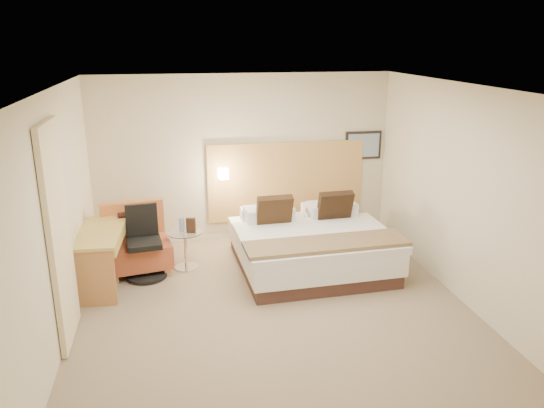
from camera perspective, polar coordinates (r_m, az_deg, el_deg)
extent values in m
cube|color=#7A6952|center=(6.76, 0.14, -11.10)|extent=(4.80, 5.00, 0.02)
cube|color=white|center=(5.96, 0.16, 12.55)|extent=(4.80, 5.00, 0.02)
cube|color=beige|center=(8.62, -3.07, 4.90)|extent=(4.80, 0.02, 2.70)
cube|color=beige|center=(3.97, 7.25, -10.76)|extent=(4.80, 0.02, 2.70)
cube|color=beige|center=(6.25, -22.11, -1.29)|extent=(0.02, 5.00, 2.70)
cube|color=beige|center=(7.07, 19.69, 1.09)|extent=(0.02, 5.00, 2.70)
cube|color=#BB8849|center=(8.79, 1.53, 2.49)|extent=(2.60, 0.04, 1.30)
cube|color=black|center=(9.05, 9.78, 6.25)|extent=(0.62, 0.03, 0.47)
cube|color=#778EA3|center=(9.03, 9.83, 6.22)|extent=(0.54, 0.01, 0.39)
cylinder|color=silver|center=(8.54, -5.30, 3.35)|extent=(0.02, 0.12, 0.02)
cube|color=#FFEDC6|center=(8.48, -5.26, 3.25)|extent=(0.15, 0.15, 0.15)
cube|color=beige|center=(6.05, -21.92, -3.18)|extent=(0.06, 0.90, 2.42)
cylinder|color=#8EB3DC|center=(7.72, -9.74, -2.18)|extent=(0.07, 0.07, 0.20)
cylinder|color=#829DC8|center=(7.75, -9.59, -2.10)|extent=(0.07, 0.07, 0.20)
cube|color=#392217|center=(7.62, -8.71, -2.29)|extent=(0.14, 0.08, 0.22)
cube|color=#3D251E|center=(7.85, 4.08, -6.05)|extent=(2.10, 2.10, 0.19)
cube|color=white|center=(7.76, 4.12, -4.36)|extent=(2.17, 2.17, 0.31)
cube|color=silver|center=(7.42, 4.83, -3.68)|extent=(2.20, 1.59, 0.10)
cube|color=silver|center=(8.25, -0.75, -1.12)|extent=(0.74, 0.43, 0.19)
cube|color=white|center=(8.51, 5.82, -0.62)|extent=(0.74, 0.43, 0.19)
cube|color=silver|center=(7.96, -0.32, -1.02)|extent=(0.74, 0.43, 0.19)
cube|color=silver|center=(8.23, 6.46, -0.50)|extent=(0.74, 0.43, 0.19)
cube|color=black|center=(7.75, 0.25, -0.89)|extent=(0.53, 0.30, 0.53)
cube|color=black|center=(8.01, 6.76, -0.40)|extent=(0.53, 0.30, 0.53)
cube|color=#C96D29|center=(7.03, 5.90, -4.27)|extent=(2.21, 0.67, 0.05)
cube|color=#A98C50|center=(7.64, -16.52, -7.79)|extent=(0.10, 0.10, 0.11)
cube|color=#A37F4D|center=(7.70, -11.17, -7.14)|extent=(0.10, 0.10, 0.11)
cube|color=tan|center=(8.21, -16.93, -6.00)|extent=(0.10, 0.10, 0.11)
cube|color=tan|center=(8.28, -11.96, -5.42)|extent=(0.10, 0.10, 0.11)
cube|color=#A0482B|center=(7.86, -14.26, -5.06)|extent=(1.02, 0.93, 0.34)
cube|color=#BE6733|center=(8.02, -14.78, -1.47)|extent=(0.91, 0.29, 0.51)
cube|color=black|center=(7.93, -14.63, -2.28)|extent=(0.46, 0.28, 0.44)
cylinder|color=silver|center=(7.91, -9.19, -6.72)|extent=(0.42, 0.42, 0.02)
cylinder|color=white|center=(7.81, -9.29, -4.90)|extent=(0.05, 0.05, 0.52)
cylinder|color=silver|center=(7.71, -9.39, -3.03)|extent=(0.62, 0.62, 0.01)
cube|color=#B69A47|center=(7.36, -18.09, -2.93)|extent=(0.66, 1.29, 0.04)
cube|color=#AA7342|center=(6.97, -18.62, -7.64)|extent=(0.53, 0.08, 0.74)
cube|color=#A56340|center=(8.03, -17.10, -4.12)|extent=(0.53, 0.08, 0.74)
cube|color=tan|center=(7.37, -17.62, -3.53)|extent=(0.55, 1.20, 0.10)
cylinder|color=black|center=(7.71, -13.33, -7.45)|extent=(0.63, 0.63, 0.04)
cylinder|color=black|center=(7.62, -13.45, -5.81)|extent=(0.07, 0.07, 0.44)
cube|color=black|center=(7.53, -13.58, -4.13)|extent=(0.51, 0.51, 0.08)
cube|color=black|center=(7.63, -13.84, -1.68)|extent=(0.44, 0.10, 0.46)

